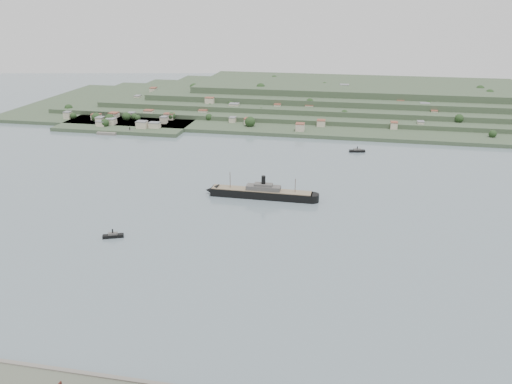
# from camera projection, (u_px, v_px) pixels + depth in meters

# --- Properties ---
(ground) EXTENTS (1400.00, 1400.00, 0.00)m
(ground) POSITION_uv_depth(u_px,v_px,m) (252.00, 228.00, 327.93)
(ground) COLOR slate
(ground) RESTS_ON ground
(far_peninsula) EXTENTS (760.00, 309.00, 30.00)m
(far_peninsula) POSITION_uv_depth(u_px,v_px,m) (329.00, 100.00, 678.10)
(far_peninsula) COLOR #31432D
(far_peninsula) RESTS_ON ground
(steamship) EXTENTS (87.30, 10.84, 20.96)m
(steamship) POSITION_uv_depth(u_px,v_px,m) (258.00, 193.00, 376.06)
(steamship) COLOR black
(steamship) RESTS_ON ground
(tugboat) EXTENTS (13.26, 7.91, 5.80)m
(tugboat) POSITION_uv_depth(u_px,v_px,m) (113.00, 236.00, 313.86)
(tugboat) COLOR black
(tugboat) RESTS_ON ground
(ferry_west) EXTENTS (19.04, 5.89, 7.07)m
(ferry_west) POSITION_uv_depth(u_px,v_px,m) (130.00, 132.00, 555.45)
(ferry_west) COLOR black
(ferry_west) RESTS_ON ground
(ferry_east) EXTENTS (15.90, 7.21, 5.76)m
(ferry_east) POSITION_uv_depth(u_px,v_px,m) (357.00, 151.00, 488.14)
(ferry_east) COLOR black
(ferry_east) RESTS_ON ground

